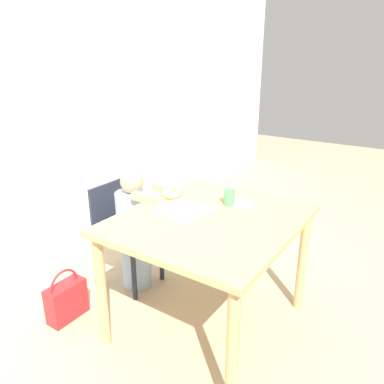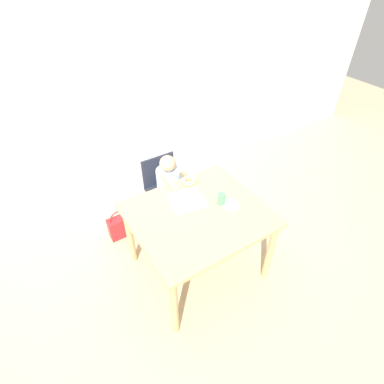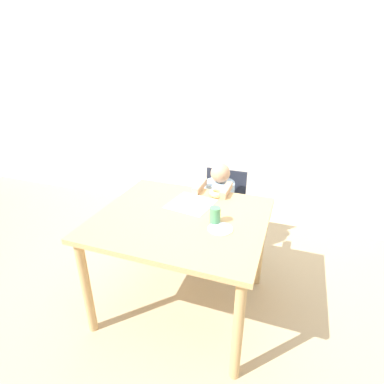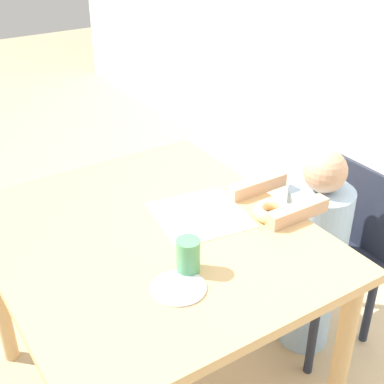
{
  "view_description": "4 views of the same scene",
  "coord_description": "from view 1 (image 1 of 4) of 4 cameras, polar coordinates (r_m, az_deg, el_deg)",
  "views": [
    {
      "loc": [
        -1.74,
        -1.04,
        1.66
      ],
      "look_at": [
        0.03,
        0.15,
        0.89
      ],
      "focal_mm": 35.0,
      "sensor_mm": 36.0,
      "label": 1
    },
    {
      "loc": [
        -1.01,
        -1.5,
        2.55
      ],
      "look_at": [
        0.03,
        0.15,
        0.89
      ],
      "focal_mm": 28.0,
      "sensor_mm": 36.0,
      "label": 2
    },
    {
      "loc": [
        0.66,
        -1.62,
        1.75
      ],
      "look_at": [
        0.03,
        0.15,
        0.89
      ],
      "focal_mm": 28.0,
      "sensor_mm": 36.0,
      "label": 3
    },
    {
      "loc": [
        1.29,
        -0.66,
        1.75
      ],
      "look_at": [
        0.03,
        0.15,
        0.89
      ],
      "focal_mm": 50.0,
      "sensor_mm": 36.0,
      "label": 4
    }
  ],
  "objects": [
    {
      "name": "dining_table",
      "position": [
        2.26,
        2.75,
        -6.14
      ],
      "size": [
        1.12,
        0.98,
        0.77
      ],
      "color": "tan",
      "rests_on": "ground_plane"
    },
    {
      "name": "chair",
      "position": [
        2.88,
        -10.24,
        -6.0
      ],
      "size": [
        0.38,
        0.4,
        0.78
      ],
      "color": "#232838",
      "rests_on": "ground_plane"
    },
    {
      "name": "handbag",
      "position": [
        2.72,
        -18.6,
        -15.3
      ],
      "size": [
        0.27,
        0.12,
        0.36
      ],
      "color": "red",
      "rests_on": "ground_plane"
    },
    {
      "name": "donut",
      "position": [
        2.53,
        -3.25,
        -0.21
      ],
      "size": [
        0.13,
        0.13,
        0.04
      ],
      "color": "#DBB270",
      "rests_on": "dining_table"
    },
    {
      "name": "cup",
      "position": [
        2.39,
        5.65,
        -0.74
      ],
      "size": [
        0.07,
        0.07,
        0.11
      ],
      "color": "#519E66",
      "rests_on": "dining_table"
    },
    {
      "name": "wall_back",
      "position": [
        3.12,
        -22.14,
        11.03
      ],
      "size": [
        8.0,
        0.05,
        2.5
      ],
      "color": "silver",
      "rests_on": "ground_plane"
    },
    {
      "name": "napkin",
      "position": [
        2.32,
        -1.35,
        -2.69
      ],
      "size": [
        0.34,
        0.34,
        0.0
      ],
      "color": "white",
      "rests_on": "dining_table"
    },
    {
      "name": "plate",
      "position": [
        2.42,
        7.69,
        -1.79
      ],
      "size": [
        0.16,
        0.16,
        0.01
      ],
      "color": "silver",
      "rests_on": "dining_table"
    },
    {
      "name": "ground_plane",
      "position": [
        2.62,
        2.5,
        -19.31
      ],
      "size": [
        12.0,
        12.0,
        0.0
      ],
      "primitive_type": "plane",
      "color": "tan"
    },
    {
      "name": "child_figure",
      "position": [
        2.79,
        -8.63,
        -5.81
      ],
      "size": [
        0.27,
        0.48,
        0.92
      ],
      "color": "#99BCE0",
      "rests_on": "ground_plane"
    }
  ]
}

